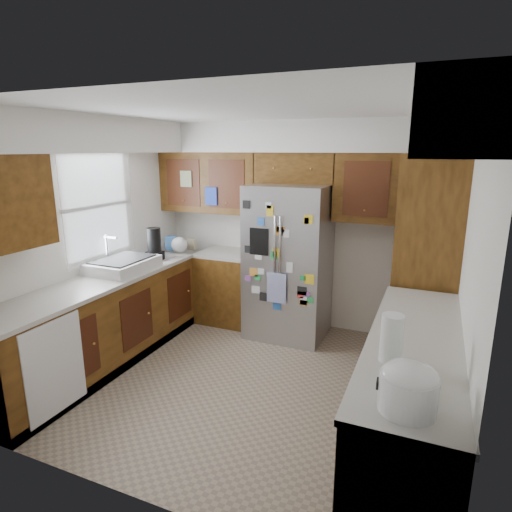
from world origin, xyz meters
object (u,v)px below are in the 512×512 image
(paper_towel, at_px, (392,338))
(fridge, at_px, (289,262))
(rice_cooker, at_px, (409,386))
(pantry, at_px, (427,261))

(paper_towel, bearing_deg, fridge, 123.24)
(fridge, xyz_separation_m, rice_cooker, (1.50, -2.58, 0.15))
(rice_cooker, relative_size, paper_towel, 0.99)
(rice_cooker, height_order, paper_towel, paper_towel)
(fridge, height_order, rice_cooker, fridge)
(pantry, height_order, fridge, pantry)
(pantry, height_order, rice_cooker, pantry)
(fridge, bearing_deg, rice_cooker, -59.87)
(pantry, xyz_separation_m, paper_towel, (-0.13, -2.03, -0.00))
(pantry, distance_m, rice_cooker, 2.53)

